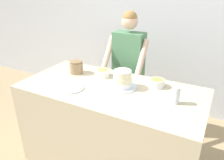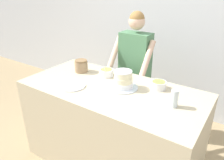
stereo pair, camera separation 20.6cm
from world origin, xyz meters
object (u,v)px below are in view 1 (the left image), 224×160
object	(u,v)px
frosting_bowl_yellow	(103,73)
drinking_glass	(176,95)
stoneware_jar	(76,67)
person_baker	(128,63)
ceramic_plate	(71,88)
frosting_bowl_olive	(157,83)
cake	(122,80)

from	to	relation	value
frosting_bowl_yellow	drinking_glass	distance (m)	0.87
stoneware_jar	person_baker	bearing A→B (deg)	53.46
frosting_bowl_yellow	ceramic_plate	distance (m)	0.43
person_baker	ceramic_plate	bearing A→B (deg)	-103.47
person_baker	drinking_glass	xyz separation A→B (m)	(0.76, -0.71, 0.06)
frosting_bowl_olive	drinking_glass	distance (m)	0.35
person_baker	cake	world-z (taller)	person_baker
frosting_bowl_olive	drinking_glass	xyz separation A→B (m)	(0.24, -0.25, 0.04)
frosting_bowl_yellow	stoneware_jar	bearing A→B (deg)	-170.03
frosting_bowl_olive	drinking_glass	size ratio (longest dim) A/B	0.97
frosting_bowl_yellow	cake	bearing A→B (deg)	-26.04
cake	ceramic_plate	world-z (taller)	cake
frosting_bowl_yellow	stoneware_jar	world-z (taller)	frosting_bowl_yellow
frosting_bowl_yellow	stoneware_jar	xyz separation A→B (m)	(-0.32, -0.06, 0.03)
frosting_bowl_olive	frosting_bowl_yellow	bearing A→B (deg)	-177.32
frosting_bowl_olive	stoneware_jar	world-z (taller)	stoneware_jar
cake	frosting_bowl_yellow	size ratio (longest dim) A/B	1.95
person_baker	cake	bearing A→B (deg)	-70.88
cake	frosting_bowl_olive	xyz separation A→B (m)	(0.29, 0.18, -0.04)
drinking_glass	ceramic_plate	distance (m)	0.99
person_baker	frosting_bowl_olive	size ratio (longest dim) A/B	10.70
person_baker	frosting_bowl_yellow	xyz separation A→B (m)	(-0.09, -0.49, 0.02)
drinking_glass	stoneware_jar	xyz separation A→B (m)	(-1.16, 0.16, -0.01)
cake	drinking_glass	distance (m)	0.54
stoneware_jar	frosting_bowl_yellow	bearing A→B (deg)	9.97
cake	stoneware_jar	bearing A→B (deg)	171.34
drinking_glass	stoneware_jar	distance (m)	1.17
frosting_bowl_yellow	frosting_bowl_olive	world-z (taller)	frosting_bowl_yellow
cake	ceramic_plate	distance (m)	0.51
frosting_bowl_yellow	ceramic_plate	bearing A→B (deg)	-107.41
frosting_bowl_olive	stoneware_jar	bearing A→B (deg)	-174.79
cake	ceramic_plate	size ratio (longest dim) A/B	1.12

